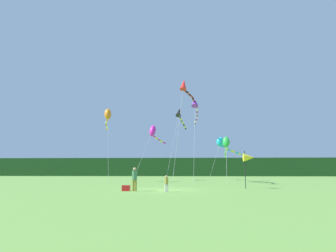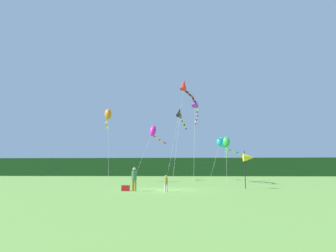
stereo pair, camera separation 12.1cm
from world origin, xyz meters
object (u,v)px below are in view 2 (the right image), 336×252
kite_black (180,114)px  banner_flag_pole (249,158)px  kite_orange (108,116)px  kite_cyan (223,144)px  person_child (166,183)px  kite_green (226,144)px  person_adult (134,178)px  kite_magenta (154,132)px  cooler_box (126,188)px  kite_purple (196,106)px  kite_red (185,87)px

kite_black → banner_flag_pole: bearing=-70.9°
kite_orange → kite_cyan: bearing=10.0°
person_child → kite_green: size_ratio=0.17×
person_adult → kite_green: bearing=56.4°
person_adult → kite_magenta: bearing=91.9°
kite_cyan → kite_black: bearing=143.6°
person_child → kite_orange: size_ratio=0.13×
person_adult → kite_cyan: kite_cyan is taller
cooler_box → kite_purple: size_ratio=0.06×
kite_red → person_adult: bearing=-113.0°
kite_green → cooler_box: bearing=-125.9°
person_child → kite_black: kite_black is taller
kite_magenta → person_child: bearing=-81.5°
person_child → kite_purple: bearing=79.0°
cooler_box → kite_red: kite_red is taller
person_child → kite_black: 23.16m
kite_magenta → banner_flag_pole: bearing=-59.1°
banner_flag_pole → kite_purple: 12.39m
kite_red → kite_orange: (-9.62, 5.00, -2.16)m
kite_red → kite_purple: kite_red is taller
kite_cyan → kite_purple: bearing=-136.6°
person_adult → kite_purple: (5.08, 13.09, 8.12)m
cooler_box → kite_purple: kite_purple is taller
kite_orange → kite_purple: 10.96m
banner_flag_pole → kite_magenta: bearing=120.9°
kite_purple → person_child: bearing=-101.0°
kite_cyan → kite_red: kite_red is taller
cooler_box → kite_green: kite_green is taller
person_child → kite_green: (6.20, 13.65, 3.82)m
kite_orange → kite_magenta: bearing=47.8°
person_child → cooler_box: bearing=163.8°
person_child → cooler_box: size_ratio=2.01×
person_adult → kite_black: kite_black is taller
kite_cyan → person_child: bearing=-110.1°
person_adult → banner_flag_pole: 9.83m
kite_red → kite_black: 11.73m
kite_red → kite_purple: bearing=72.9°
kite_green → kite_black: (-5.49, 7.73, 5.06)m
person_adult → kite_green: (8.60, 12.92, 3.51)m
banner_flag_pole → kite_orange: kite_orange is taller
cooler_box → kite_green: bearing=54.1°
kite_green → kite_purple: (-3.52, 0.17, 4.61)m
kite_black → kite_orange: bearing=-143.1°
cooler_box → kite_orange: (-5.16, 13.81, 7.98)m
kite_green → banner_flag_pole: bearing=-87.0°
kite_magenta → kite_orange: kite_orange is taller
person_adult → cooler_box: person_adult is taller
kite_cyan → banner_flag_pole: bearing=-88.3°
person_child → kite_orange: bearing=119.2°
person_child → kite_purple: 16.41m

